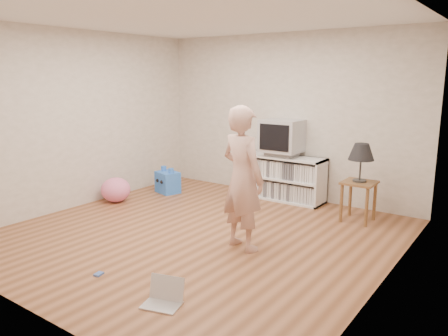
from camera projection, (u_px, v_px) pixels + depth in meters
ground at (198, 234)px, 5.45m from camera, size 4.50×4.50×0.00m
walls at (197, 130)px, 5.18m from camera, size 4.52×4.52×2.60m
ceiling at (196, 15)px, 4.91m from camera, size 4.50×4.50×0.01m
media_unit at (282, 177)px, 6.96m from camera, size 1.40×0.45×0.70m
dvd_deck at (282, 154)px, 6.87m from camera, size 0.45×0.35×0.07m
crt_tv at (282, 136)px, 6.81m from camera, size 0.60×0.53×0.50m
side_table at (359, 191)px, 5.86m from camera, size 0.42×0.42×0.55m
table_lamp at (361, 153)px, 5.75m from camera, size 0.34×0.34×0.52m
person at (243, 179)px, 4.85m from camera, size 0.67×0.52×1.63m
laptop at (164, 297)px, 3.77m from camera, size 0.38×0.34×0.22m
playing_cards at (99, 274)px, 4.32m from camera, size 0.08×0.10×0.02m
plush_blue at (168, 182)px, 7.35m from camera, size 0.45×0.39×0.44m
plush_pink at (116, 190)px, 6.81m from camera, size 0.45×0.45×0.38m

